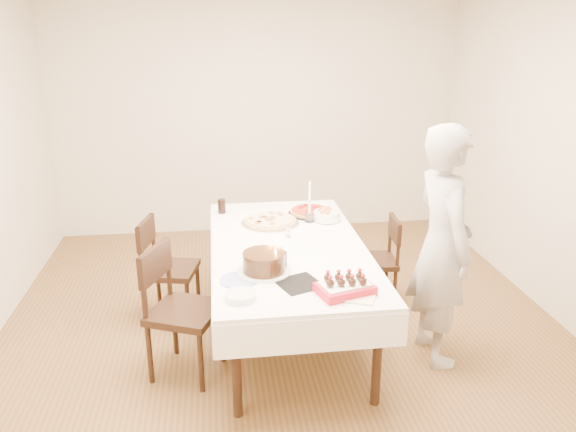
{
  "coord_description": "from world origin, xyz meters",
  "views": [
    {
      "loc": [
        -0.49,
        -3.8,
        2.34
      ],
      "look_at": [
        0.03,
        0.07,
        0.98
      ],
      "focal_mm": 35.0,
      "sensor_mm": 36.0,
      "label": 1
    }
  ],
  "objects": [
    {
      "name": "chair_right_savory",
      "position": [
        0.82,
        0.48,
        0.39
      ],
      "size": [
        0.43,
        0.43,
        0.79
      ],
      "primitive_type": null,
      "rotation": [
        0.0,
        0.0,
        -0.08
      ],
      "color": "black",
      "rests_on": "floor"
    },
    {
      "name": "wall_back",
      "position": [
        0.0,
        2.5,
        1.35
      ],
      "size": [
        4.5,
        0.04,
        2.7
      ],
      "primitive_type": "cube",
      "color": "beige",
      "rests_on": "floor"
    },
    {
      "name": "wall_front",
      "position": [
        0.0,
        -2.5,
        1.35
      ],
      "size": [
        4.5,
        0.04,
        2.7
      ],
      "primitive_type": "cube",
      "color": "beige",
      "rests_on": "floor"
    },
    {
      "name": "shaker_pair",
      "position": [
        0.05,
        0.23,
        0.79
      ],
      "size": [
        0.1,
        0.1,
        0.08
      ],
      "primitive_type": null,
      "rotation": [
        0.0,
        0.0,
        -0.43
      ],
      "color": "white",
      "rests_on": "dining_table"
    },
    {
      "name": "plate_stack",
      "position": [
        -0.37,
        -0.75,
        0.77
      ],
      "size": [
        0.25,
        0.25,
        0.04
      ],
      "primitive_type": "cylinder",
      "rotation": [
        0.0,
        0.0,
        0.37
      ],
      "color": "white",
      "rests_on": "dining_table"
    },
    {
      "name": "china_plate",
      "position": [
        -0.37,
        -0.5,
        0.76
      ],
      "size": [
        0.33,
        0.33,
        0.01
      ],
      "primitive_type": "cylinder",
      "rotation": [
        0.0,
        0.0,
        0.4
      ],
      "color": "white",
      "rests_on": "dining_table"
    },
    {
      "name": "pizza_white",
      "position": [
        -0.06,
        0.56,
        0.77
      ],
      "size": [
        0.54,
        0.54,
        0.04
      ],
      "primitive_type": "cylinder",
      "rotation": [
        0.0,
        0.0,
        -0.15
      ],
      "color": "beige",
      "rests_on": "dining_table"
    },
    {
      "name": "cola_glass",
      "position": [
        -0.45,
        0.88,
        0.81
      ],
      "size": [
        0.08,
        0.08,
        0.13
      ],
      "primitive_type": "cylinder",
      "rotation": [
        0.0,
        0.0,
        0.2
      ],
      "color": "black",
      "rests_on": "dining_table"
    },
    {
      "name": "pizza_pepperoni",
      "position": [
        0.31,
        0.76,
        0.77
      ],
      "size": [
        0.4,
        0.4,
        0.04
      ],
      "primitive_type": "cylinder",
      "rotation": [
        0.0,
        0.0,
        -0.06
      ],
      "color": "red",
      "rests_on": "dining_table"
    },
    {
      "name": "dining_table",
      "position": [
        0.03,
        0.07,
        0.38
      ],
      "size": [
        1.26,
        2.2,
        0.75
      ],
      "primitive_type": "cube",
      "rotation": [
        0.0,
        0.0,
        -0.06
      ],
      "color": "white",
      "rests_on": "floor"
    },
    {
      "name": "cake_board",
      "position": [
        0.01,
        -0.59,
        0.75
      ],
      "size": [
        0.34,
        0.34,
        0.01
      ],
      "primitive_type": "cube",
      "rotation": [
        0.0,
        0.0,
        0.37
      ],
      "color": "black",
      "rests_on": "dining_table"
    },
    {
      "name": "box_lid",
      "position": [
        0.3,
        -0.81,
        0.75
      ],
      "size": [
        0.34,
        0.29,
        0.02
      ],
      "primitive_type": "cube",
      "rotation": [
        0.0,
        0.0,
        -0.41
      ],
      "color": "beige",
      "rests_on": "dining_table"
    },
    {
      "name": "birthday_cake",
      "position": [
        -0.11,
        -0.3,
        0.84
      ],
      "size": [
        0.17,
        0.17,
        0.15
      ],
      "primitive_type": "cylinder",
      "rotation": [
        0.0,
        0.0,
        0.08
      ],
      "color": "#321C0D",
      "rests_on": "dining_table"
    },
    {
      "name": "strawberry_box",
      "position": [
        0.27,
        -0.76,
        0.79
      ],
      "size": [
        0.39,
        0.31,
        0.08
      ],
      "primitive_type": null,
      "rotation": [
        0.0,
        0.0,
        0.29
      ],
      "color": "red",
      "rests_on": "dining_table"
    },
    {
      "name": "red_placemat",
      "position": [
        0.37,
        0.74,
        0.75
      ],
      "size": [
        0.25,
        0.25,
        0.01
      ],
      "primitive_type": "cube",
      "rotation": [
        0.0,
        0.0,
        0.13
      ],
      "color": "#B21E1E",
      "rests_on": "dining_table"
    },
    {
      "name": "chair_left_savory",
      "position": [
        -0.88,
        0.45,
        0.43
      ],
      "size": [
        0.52,
        0.52,
        0.86
      ],
      "primitive_type": null,
      "rotation": [
        0.0,
        0.0,
        2.93
      ],
      "color": "black",
      "rests_on": "floor"
    },
    {
      "name": "taper_candle",
      "position": [
        0.27,
        0.56,
        0.93
      ],
      "size": [
        0.1,
        0.1,
        0.36
      ],
      "primitive_type": "cylinder",
      "rotation": [
        0.0,
        0.0,
        0.43
      ],
      "color": "white",
      "rests_on": "dining_table"
    },
    {
      "name": "floor",
      "position": [
        0.0,
        0.0,
        0.0
      ],
      "size": [
        5.0,
        5.0,
        0.0
      ],
      "primitive_type": "plane",
      "color": "brown",
      "rests_on": "ground"
    },
    {
      "name": "layer_cake",
      "position": [
        -0.2,
        -0.39,
        0.82
      ],
      "size": [
        0.39,
        0.39,
        0.14
      ],
      "primitive_type": "cylinder",
      "rotation": [
        0.0,
        0.0,
        -0.09
      ],
      "color": "#351D0D",
      "rests_on": "dining_table"
    },
    {
      "name": "pasta_bowl",
      "position": [
        0.42,
        0.57,
        0.79
      ],
      "size": [
        0.29,
        0.29,
        0.07
      ],
      "primitive_type": "cylinder",
      "rotation": [
        0.0,
        0.0,
        -0.36
      ],
      "color": "white",
      "rests_on": "dining_table"
    },
    {
      "name": "person",
      "position": [
        1.05,
        -0.36,
        0.86
      ],
      "size": [
        0.45,
        0.65,
        1.72
      ],
      "primitive_type": "imported",
      "rotation": [
        0.0,
        0.0,
        1.63
      ],
      "color": "#B7B3AD",
      "rests_on": "floor"
    },
    {
      "name": "chair_left_dessert",
      "position": [
        -0.74,
        -0.35,
        0.47
      ],
      "size": [
        0.63,
        0.63,
        0.93
      ],
      "primitive_type": null,
      "rotation": [
        0.0,
        0.0,
        2.74
      ],
      "color": "black",
      "rests_on": "floor"
    }
  ]
}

